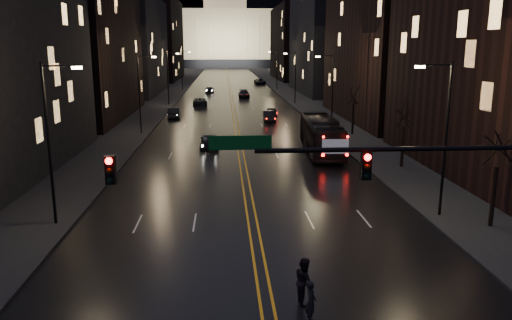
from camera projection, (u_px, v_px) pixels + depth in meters
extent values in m
plane|color=black|center=(268.00, 311.00, 18.85)|extent=(900.00, 900.00, 0.00)
cube|color=black|center=(228.00, 82.00, 145.37)|extent=(20.00, 320.00, 0.02)
cube|color=black|center=(180.00, 81.00, 144.47)|extent=(8.00, 320.00, 0.16)
cube|color=black|center=(276.00, 81.00, 146.25)|extent=(8.00, 320.00, 0.16)
cube|color=orange|center=(228.00, 81.00, 145.37)|extent=(0.62, 320.00, 0.01)
cube|color=black|center=(77.00, 15.00, 66.98)|extent=(12.00, 30.00, 28.00)
cube|color=black|center=(130.00, 46.00, 104.85)|extent=(12.00, 34.00, 20.00)
cube|color=black|center=(158.00, 40.00, 151.12)|extent=(12.00, 40.00, 24.00)
cube|color=black|center=(328.00, 32.00, 106.86)|extent=(12.00, 34.00, 26.00)
cube|color=black|center=(296.00, 43.00, 154.02)|extent=(12.00, 40.00, 22.00)
cube|color=black|center=(226.00, 62.00, 261.72)|extent=(90.00, 50.00, 4.00)
cube|color=#DCC47F|center=(225.00, 35.00, 258.63)|extent=(80.00, 36.00, 24.00)
cylinder|color=black|center=(422.00, 149.00, 17.83)|extent=(12.00, 0.18, 0.18)
cube|color=black|center=(111.00, 170.00, 17.26)|extent=(0.35, 0.30, 1.00)
cube|color=black|center=(366.00, 166.00, 17.84)|extent=(0.35, 0.30, 1.00)
sphere|color=#FF0705|center=(109.00, 161.00, 17.01)|extent=(0.24, 0.24, 0.24)
sphere|color=#FF0705|center=(368.00, 157.00, 17.59)|extent=(0.24, 0.24, 0.24)
cube|color=#053F14|center=(240.00, 143.00, 17.35)|extent=(2.20, 0.06, 0.50)
cylinder|color=black|center=(445.00, 142.00, 28.29)|extent=(0.16, 0.16, 9.00)
cylinder|color=black|center=(436.00, 65.00, 27.28)|extent=(1.80, 0.10, 0.10)
cube|color=#E7CC8B|center=(420.00, 67.00, 27.25)|extent=(0.50, 0.25, 0.15)
cylinder|color=black|center=(49.00, 147.00, 26.89)|extent=(0.16, 0.16, 9.00)
cylinder|color=black|center=(59.00, 66.00, 26.00)|extent=(1.80, 0.10, 0.10)
cube|color=#E7CC8B|center=(77.00, 68.00, 26.08)|extent=(0.50, 0.25, 0.15)
cylinder|color=black|center=(332.00, 94.00, 57.49)|extent=(0.16, 0.16, 9.00)
cylinder|color=black|center=(326.00, 56.00, 56.48)|extent=(1.80, 0.10, 0.10)
cube|color=#E7CC8B|center=(318.00, 57.00, 56.45)|extent=(0.50, 0.25, 0.15)
cylinder|color=black|center=(139.00, 95.00, 56.09)|extent=(0.16, 0.16, 9.00)
cylinder|color=black|center=(146.00, 56.00, 55.20)|extent=(1.80, 0.10, 0.10)
cube|color=#E7CC8B|center=(154.00, 57.00, 55.28)|extent=(0.50, 0.25, 0.15)
cylinder|color=black|center=(295.00, 78.00, 86.69)|extent=(0.16, 0.16, 9.00)
cylinder|color=black|center=(291.00, 53.00, 85.68)|extent=(1.80, 0.10, 0.10)
cube|color=#E7CC8B|center=(285.00, 54.00, 85.64)|extent=(0.50, 0.25, 0.15)
cylinder|color=black|center=(168.00, 79.00, 85.29)|extent=(0.16, 0.16, 9.00)
cylinder|color=black|center=(172.00, 53.00, 84.39)|extent=(1.80, 0.10, 0.10)
cube|color=#E7CC8B|center=(178.00, 54.00, 84.47)|extent=(0.50, 0.25, 0.15)
cylinder|color=black|center=(277.00, 70.00, 115.88)|extent=(0.16, 0.16, 9.00)
cylinder|color=black|center=(273.00, 52.00, 114.88)|extent=(1.80, 0.10, 0.10)
cube|color=#E7CC8B|center=(269.00, 52.00, 114.84)|extent=(0.50, 0.25, 0.15)
cylinder|color=black|center=(182.00, 71.00, 114.48)|extent=(0.16, 0.16, 9.00)
cylinder|color=black|center=(185.00, 52.00, 113.59)|extent=(1.80, 0.10, 0.10)
cube|color=#E7CC8B|center=(189.00, 52.00, 113.67)|extent=(0.50, 0.25, 0.15)
cylinder|color=black|center=(493.00, 198.00, 27.08)|extent=(0.24, 0.24, 3.50)
cylinder|color=black|center=(403.00, 148.00, 40.70)|extent=(0.24, 0.24, 3.50)
cylinder|color=black|center=(353.00, 120.00, 56.28)|extent=(0.24, 0.24, 3.50)
imported|color=black|center=(321.00, 135.00, 46.75)|extent=(3.48, 12.15, 3.35)
imported|color=black|center=(210.00, 141.00, 48.93)|extent=(1.89, 4.57, 1.55)
imported|color=black|center=(174.00, 113.00, 69.90)|extent=(1.86, 4.68, 1.51)
imported|color=black|center=(200.00, 102.00, 84.96)|extent=(2.61, 5.28, 1.44)
imported|color=black|center=(209.00, 90.00, 109.12)|extent=(2.10, 4.66, 1.33)
imported|color=black|center=(269.00, 117.00, 66.41)|extent=(1.67, 4.47, 1.46)
imported|color=black|center=(272.00, 112.00, 71.79)|extent=(1.92, 4.07, 1.35)
imported|color=black|center=(244.00, 94.00, 98.16)|extent=(2.17, 5.28, 1.53)
imported|color=black|center=(260.00, 81.00, 134.34)|extent=(3.11, 5.74, 1.53)
imported|color=black|center=(311.00, 302.00, 17.89)|extent=(0.47, 0.64, 1.62)
imported|color=black|center=(304.00, 281.00, 19.28)|extent=(0.58, 0.95, 1.86)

